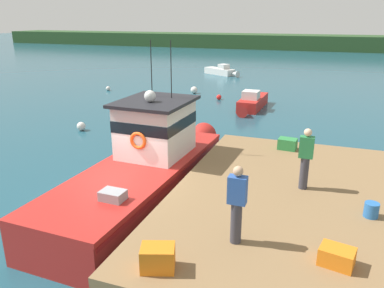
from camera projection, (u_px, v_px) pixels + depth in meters
name	position (u px, v px, depth m)	size (l,w,h in m)	color
ground_plane	(127.00, 208.00, 11.61)	(200.00, 200.00, 0.00)	#1E4C5B
dock	(293.00, 200.00, 9.72)	(6.00, 9.00, 1.20)	#4C3D2D
main_fishing_boat	(147.00, 166.00, 12.12)	(2.83, 9.86, 4.80)	red
crate_single_far	(337.00, 257.00, 6.95)	(0.60, 0.44, 0.34)	orange
crate_single_by_cleat	(158.00, 258.00, 6.81)	(0.60, 0.44, 0.45)	orange
crate_stack_near_edge	(287.00, 144.00, 13.01)	(0.60, 0.44, 0.37)	#2D8442
bait_bucket	(371.00, 210.00, 8.62)	(0.32, 0.32, 0.34)	#2866B2
deckhand_by_the_boat	(237.00, 203.00, 7.44)	(0.36, 0.22, 1.63)	#383842
deckhand_further_back	(306.00, 158.00, 9.84)	(0.36, 0.22, 1.63)	#383842
moored_boat_outer_mooring	(222.00, 71.00, 37.71)	(4.00, 2.81, 1.06)	silver
moored_boat_mid_harbor	(252.00, 102.00, 23.85)	(1.29, 4.69, 1.19)	red
mooring_buoy_channel_marker	(81.00, 126.00, 19.36)	(0.44, 0.44, 0.44)	silver
mooring_buoy_spare_mooring	(194.00, 90.00, 28.64)	(0.52, 0.52, 0.52)	silver
mooring_buoy_inshore	(219.00, 97.00, 26.53)	(0.35, 0.35, 0.35)	red
mooring_buoy_outer	(108.00, 88.00, 29.78)	(0.33, 0.33, 0.33)	silver
far_shoreline	(303.00, 42.00, 66.52)	(120.00, 8.00, 2.40)	#284723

